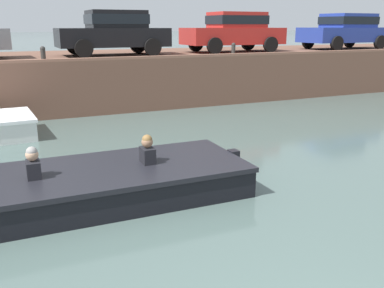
# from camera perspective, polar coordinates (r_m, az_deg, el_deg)

# --- Properties ---
(ground_plane) EXTENTS (400.00, 400.00, 0.00)m
(ground_plane) POSITION_cam_1_polar(r_m,az_deg,el_deg) (8.00, -7.20, -4.61)
(ground_plane) COLOR #4C605B
(far_quay_wall) EXTENTS (60.00, 6.00, 1.71)m
(far_quay_wall) POSITION_cam_1_polar(r_m,az_deg,el_deg) (16.47, -16.73, 8.31)
(far_quay_wall) COLOR brown
(far_quay_wall) RESTS_ON ground
(far_wall_coping) EXTENTS (60.00, 0.24, 0.08)m
(far_wall_coping) POSITION_cam_1_polar(r_m,az_deg,el_deg) (13.55, -15.30, 10.81)
(far_wall_coping) COLOR brown
(far_wall_coping) RESTS_ON far_quay_wall
(motorboat_passing) EXTENTS (6.34, 1.99, 1.01)m
(motorboat_passing) POSITION_cam_1_polar(r_m,az_deg,el_deg) (7.03, -15.81, -5.69)
(motorboat_passing) COLOR black
(motorboat_passing) RESTS_ON ground
(car_centre_black) EXTENTS (3.85, 1.95, 1.54)m
(car_centre_black) POSITION_cam_1_polar(r_m,az_deg,el_deg) (15.90, -10.36, 14.62)
(car_centre_black) COLOR black
(car_centre_black) RESTS_ON far_quay_wall
(car_right_inner_red) EXTENTS (4.01, 1.89, 1.54)m
(car_right_inner_red) POSITION_cam_1_polar(r_m,az_deg,el_deg) (17.74, 5.66, 14.86)
(car_right_inner_red) COLOR #B2231E
(car_right_inner_red) RESTS_ON far_quay_wall
(car_rightmost_blue) EXTENTS (4.26, 2.10, 1.54)m
(car_rightmost_blue) POSITION_cam_1_polar(r_m,az_deg,el_deg) (21.22, 19.83, 14.16)
(car_rightmost_blue) COLOR #233893
(car_rightmost_blue) RESTS_ON far_quay_wall
(mooring_bollard_mid) EXTENTS (0.15, 0.15, 0.45)m
(mooring_bollard_mid) POSITION_cam_1_polar(r_m,az_deg,el_deg) (13.55, -19.25, 11.35)
(mooring_bollard_mid) COLOR #2D2B28
(mooring_bollard_mid) RESTS_ON far_quay_wall
(mooring_bollard_east) EXTENTS (0.15, 0.15, 0.45)m
(mooring_bollard_east) POSITION_cam_1_polar(r_m,az_deg,el_deg) (15.51, 5.54, 12.54)
(mooring_bollard_east) COLOR #2D2B28
(mooring_bollard_east) RESTS_ON far_quay_wall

